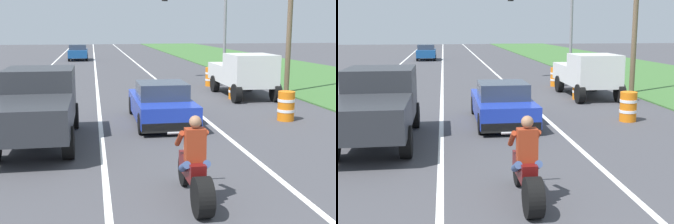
# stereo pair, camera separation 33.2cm
# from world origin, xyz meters

# --- Properties ---
(lane_stripe_left_solid) EXTENTS (0.14, 120.00, 0.01)m
(lane_stripe_left_solid) POSITION_xyz_m (-5.40, 20.00, 0.00)
(lane_stripe_left_solid) COLOR white
(lane_stripe_left_solid) RESTS_ON ground
(lane_stripe_right_solid) EXTENTS (0.14, 120.00, 0.01)m
(lane_stripe_right_solid) POSITION_xyz_m (1.80, 20.00, 0.00)
(lane_stripe_right_solid) COLOR white
(lane_stripe_right_solid) RESTS_ON ground
(lane_stripe_centre_dashed) EXTENTS (0.14, 120.00, 0.01)m
(lane_stripe_centre_dashed) POSITION_xyz_m (-1.80, 20.00, 0.00)
(lane_stripe_centre_dashed) COLOR white
(lane_stripe_centre_dashed) RESTS_ON ground
(motorcycle_with_rider) EXTENTS (0.70, 2.21, 1.62)m
(motorcycle_with_rider) POSITION_xyz_m (-0.25, 4.27, 0.59)
(motorcycle_with_rider) COLOR black
(motorcycle_with_rider) RESTS_ON ground
(sports_car_blue) EXTENTS (1.84, 4.30, 1.37)m
(sports_car_blue) POSITION_xyz_m (0.21, 11.17, 0.63)
(sports_car_blue) COLOR #1E38B2
(sports_car_blue) RESTS_ON ground
(pickup_truck_left_lane_dark_grey) EXTENTS (2.02, 4.80, 1.98)m
(pickup_truck_left_lane_dark_grey) POSITION_xyz_m (-3.49, 9.07, 1.11)
(pickup_truck_left_lane_dark_grey) COLOR #2D3035
(pickup_truck_left_lane_dark_grey) RESTS_ON ground
(pickup_truck_right_shoulder_white) EXTENTS (2.02, 4.80, 1.98)m
(pickup_truck_right_shoulder_white) POSITION_xyz_m (4.78, 16.21, 1.11)
(pickup_truck_right_shoulder_white) COLOR silver
(pickup_truck_right_shoulder_white) RESTS_ON ground
(traffic_light_mast_near) EXTENTS (4.25, 0.34, 6.00)m
(traffic_light_mast_near) POSITION_xyz_m (4.84, 23.63, 3.97)
(traffic_light_mast_near) COLOR gray
(traffic_light_mast_near) RESTS_ON ground
(utility_pole_roadside) EXTENTS (0.24, 0.24, 7.89)m
(utility_pole_roadside) POSITION_xyz_m (7.22, 16.85, 3.95)
(utility_pole_roadside) COLOR brown
(utility_pole_roadside) RESTS_ON ground
(construction_barrel_nearest) EXTENTS (0.58, 0.58, 1.00)m
(construction_barrel_nearest) POSITION_xyz_m (4.45, 10.80, 0.50)
(construction_barrel_nearest) COLOR orange
(construction_barrel_nearest) RESTS_ON ground
(construction_barrel_mid) EXTENTS (0.58, 0.58, 1.00)m
(construction_barrel_mid) POSITION_xyz_m (4.19, 15.52, 0.50)
(construction_barrel_mid) COLOR orange
(construction_barrel_mid) RESTS_ON ground
(construction_barrel_far) EXTENTS (0.58, 0.58, 1.00)m
(construction_barrel_far) POSITION_xyz_m (4.26, 19.94, 0.50)
(construction_barrel_far) COLOR orange
(construction_barrel_far) RESTS_ON ground
(distant_car_far_ahead) EXTENTS (1.80, 4.00, 1.50)m
(distant_car_far_ahead) POSITION_xyz_m (-3.33, 40.35, 0.77)
(distant_car_far_ahead) COLOR #194C8C
(distant_car_far_ahead) RESTS_ON ground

